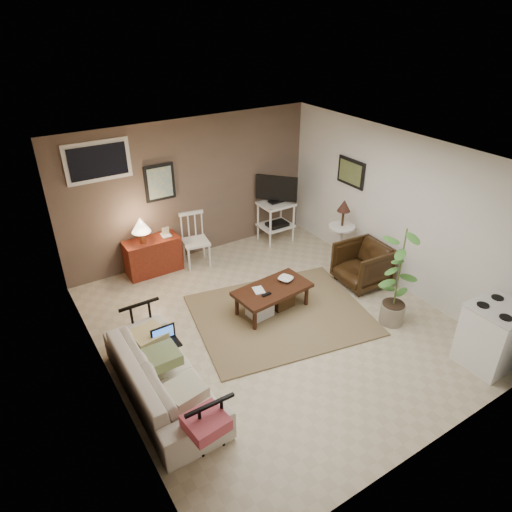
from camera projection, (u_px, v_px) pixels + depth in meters
floor at (274, 324)px, 6.43m from camera, size 5.00×5.00×0.00m
art_back at (160, 182)px, 7.28m from camera, size 0.50×0.03×0.60m
art_right at (351, 172)px, 7.50m from camera, size 0.03×0.60×0.45m
window at (98, 161)px, 6.62m from camera, size 0.96×0.03×0.60m
rug at (281, 315)px, 6.61m from camera, size 2.74×2.36×0.02m
coffee_table at (272, 297)px, 6.60m from camera, size 1.15×0.67×0.42m
sofa at (162, 369)px, 5.10m from camera, size 0.58×1.98×0.77m
sofa_pillows at (173, 374)px, 4.91m from camera, size 0.38×1.88×0.13m
sofa_end_rails at (172, 369)px, 5.18m from camera, size 0.53×1.98×0.66m
laptop at (165, 339)px, 5.39m from camera, size 0.30×0.22×0.21m
red_console at (152, 253)px, 7.51m from camera, size 0.90×0.40×1.04m
spindle_chair at (195, 242)px, 7.70m from camera, size 0.48×0.48×0.92m
tv_stand at (276, 207)px, 8.36m from camera, size 0.60×0.60×1.27m
side_table at (342, 225)px, 7.59m from camera, size 0.44×0.44×1.17m
armchair at (363, 263)px, 7.19m from camera, size 0.73×0.77×0.75m
potted_plant at (399, 274)px, 6.10m from camera, size 0.37×0.37×1.49m
stove at (493, 335)px, 5.57m from camera, size 0.65×0.60×0.85m
bowl at (286, 275)px, 6.64m from camera, size 0.21×0.13×0.21m
book_table at (254, 286)px, 6.39m from camera, size 0.14×0.05×0.20m
book_console at (161, 231)px, 7.44m from camera, size 0.15×0.03×0.20m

